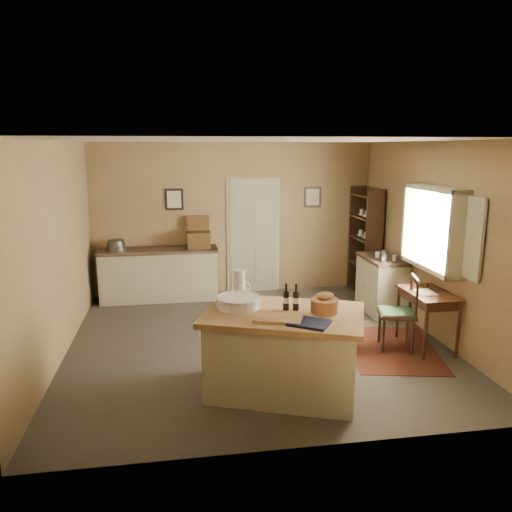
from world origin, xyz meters
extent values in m
plane|color=#534B3F|center=(0.00, 0.00, 0.00)|extent=(5.00, 5.00, 0.00)
cube|color=#9C7A4F|center=(0.00, 2.50, 1.35)|extent=(5.00, 0.10, 2.70)
cube|color=#9C7A4F|center=(0.00, -2.50, 1.35)|extent=(5.00, 0.10, 2.70)
cube|color=#9C7A4F|center=(-2.50, 0.00, 1.35)|extent=(0.10, 5.00, 2.70)
cube|color=#9C7A4F|center=(2.50, 0.00, 1.35)|extent=(0.10, 5.00, 2.70)
plane|color=silver|center=(0.00, 0.00, 2.70)|extent=(5.00, 5.00, 0.00)
cube|color=#ABAA91|center=(0.35, 2.47, 1.05)|extent=(0.97, 0.06, 2.11)
cube|color=black|center=(-1.05, 2.48, 1.72)|extent=(0.32, 0.02, 0.38)
cube|color=beige|center=(-1.05, 2.47, 1.72)|extent=(0.24, 0.01, 0.30)
cube|color=black|center=(1.45, 2.48, 1.72)|extent=(0.32, 0.02, 0.38)
cube|color=beige|center=(1.45, 2.47, 1.72)|extent=(0.24, 0.01, 0.30)
cube|color=beige|center=(2.38, -0.20, 1.02)|extent=(0.25, 1.32, 0.06)
cube|color=beige|center=(2.38, -0.20, 2.08)|extent=(0.25, 1.32, 0.06)
cube|color=white|center=(2.50, -0.20, 1.55)|extent=(0.01, 1.20, 1.00)
cube|color=beige|center=(2.46, -1.02, 1.55)|extent=(0.04, 0.35, 1.00)
cube|color=beige|center=(2.46, 0.62, 1.55)|extent=(0.04, 0.35, 1.00)
cube|color=beige|center=(0.07, -1.44, 0.42)|extent=(1.78, 1.45, 0.85)
cube|color=#A77349|center=(0.07, -1.44, 0.88)|extent=(1.93, 1.60, 0.06)
cylinder|color=white|center=(-0.39, -1.20, 0.96)|extent=(0.48, 0.48, 0.11)
cube|color=#A77349|center=(-0.03, -1.65, 0.92)|extent=(0.57, 0.49, 0.03)
cube|color=black|center=(0.24, -1.84, 0.92)|extent=(0.49, 0.47, 0.02)
cylinder|color=#9D653D|center=(0.49, -1.51, 0.98)|extent=(0.29, 0.29, 0.14)
cylinder|color=black|center=(0.11, -1.37, 1.05)|extent=(0.07, 0.07, 0.29)
cylinder|color=black|center=(0.21, -1.40, 1.05)|extent=(0.07, 0.07, 0.29)
cube|color=beige|center=(-1.35, 2.20, 0.42)|extent=(1.99, 0.55, 0.85)
cube|color=#332319|center=(-1.35, 2.20, 0.88)|extent=(2.03, 0.58, 0.05)
cube|color=#503117|center=(-0.65, 2.20, 1.04)|extent=(0.40, 0.30, 0.28)
cylinder|color=#59544F|center=(-2.05, 2.20, 0.99)|extent=(0.34, 0.34, 0.18)
cube|color=#4A200E|center=(1.75, -0.54, 0.00)|extent=(1.41, 1.79, 0.01)
cube|color=#32170B|center=(2.20, -0.54, 0.75)|extent=(0.52, 0.86, 0.03)
cube|color=#32170B|center=(2.20, -0.54, 0.68)|extent=(0.46, 0.80, 0.10)
cube|color=silver|center=(2.15, -0.54, 0.77)|extent=(0.22, 0.30, 0.01)
cylinder|color=black|center=(2.30, -0.31, 0.79)|extent=(0.05, 0.05, 0.05)
cylinder|color=#32170B|center=(1.98, -0.93, 0.36)|extent=(0.04, 0.04, 0.72)
cylinder|color=#32170B|center=(2.42, -0.93, 0.36)|extent=(0.04, 0.04, 0.72)
cylinder|color=#32170B|center=(1.98, -0.16, 0.36)|extent=(0.04, 0.04, 0.72)
cylinder|color=#32170B|center=(2.42, -0.16, 0.36)|extent=(0.04, 0.04, 0.72)
cube|color=beige|center=(2.20, 0.96, 0.42)|extent=(0.51, 0.93, 0.85)
cube|color=#332319|center=(2.20, 0.96, 0.88)|extent=(0.54, 0.97, 0.05)
cylinder|color=silver|center=(2.17, 0.82, 0.95)|extent=(0.22, 0.22, 0.09)
cube|color=black|center=(2.31, 1.59, 0.96)|extent=(0.33, 0.04, 1.92)
cube|color=black|center=(2.31, 2.41, 0.96)|extent=(0.33, 0.04, 1.92)
cube|color=black|center=(2.46, 2.00, 0.96)|extent=(0.02, 0.86, 1.92)
cube|color=black|center=(2.31, 2.00, 0.05)|extent=(0.33, 0.82, 0.03)
cube|color=black|center=(2.31, 2.00, 0.53)|extent=(0.33, 0.82, 0.03)
cube|color=black|center=(2.31, 2.00, 1.01)|extent=(0.33, 0.82, 0.03)
cube|color=black|center=(2.31, 2.00, 1.39)|extent=(0.33, 0.82, 0.03)
cube|color=black|center=(2.31, 2.00, 1.78)|extent=(0.33, 0.82, 0.03)
cylinder|color=white|center=(2.31, 2.00, 1.07)|extent=(0.12, 0.12, 0.11)
camera|label=1|loc=(-1.03, -6.36, 2.63)|focal=35.00mm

